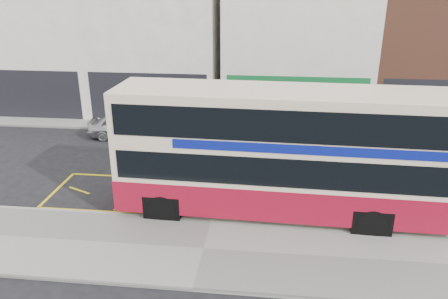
# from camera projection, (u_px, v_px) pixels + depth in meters

# --- Properties ---
(ground) EXTENTS (120.00, 120.00, 0.00)m
(ground) POSITION_uv_depth(u_px,v_px,m) (213.00, 217.00, 16.62)
(ground) COLOR black
(ground) RESTS_ON ground
(pavement) EXTENTS (40.00, 4.00, 0.15)m
(pavement) POSITION_uv_depth(u_px,v_px,m) (203.00, 250.00, 14.46)
(pavement) COLOR gray
(pavement) RESTS_ON ground
(kerb) EXTENTS (40.00, 0.15, 0.15)m
(kerb) POSITION_uv_depth(u_px,v_px,m) (211.00, 220.00, 16.24)
(kerb) COLOR gray
(kerb) RESTS_ON ground
(far_pavement) EXTENTS (50.00, 3.00, 0.15)m
(far_pavement) POSITION_uv_depth(u_px,v_px,m) (237.00, 126.00, 26.77)
(far_pavement) COLOR gray
(far_pavement) RESTS_ON ground
(road_markings) EXTENTS (14.00, 3.40, 0.01)m
(road_markings) POSITION_uv_depth(u_px,v_px,m) (218.00, 198.00, 18.10)
(road_markings) COLOR yellow
(road_markings) RESTS_ON ground
(terrace_far_left) EXTENTS (8.00, 8.01, 10.80)m
(terrace_far_left) POSITION_uv_depth(u_px,v_px,m) (48.00, 36.00, 30.13)
(terrace_far_left) COLOR white
(terrace_far_left) RESTS_ON ground
(terrace_left) EXTENTS (8.00, 8.01, 11.80)m
(terrace_left) POSITION_uv_depth(u_px,v_px,m) (161.00, 30.00, 29.13)
(terrace_left) COLOR white
(terrace_left) RESTS_ON ground
(terrace_green_shop) EXTENTS (9.00, 8.01, 11.30)m
(terrace_green_shop) POSITION_uv_depth(u_px,v_px,m) (297.00, 35.00, 28.29)
(terrace_green_shop) COLOR white
(terrace_green_shop) RESTS_ON ground
(terrace_right) EXTENTS (9.00, 8.01, 10.30)m
(terrace_right) POSITION_uv_depth(u_px,v_px,m) (440.00, 45.00, 27.54)
(terrace_right) COLOR brown
(terrace_right) RESTS_ON ground
(double_decker_bus) EXTENTS (12.27, 3.18, 4.87)m
(double_decker_bus) POSITION_uv_depth(u_px,v_px,m) (283.00, 152.00, 15.98)
(double_decker_bus) COLOR beige
(double_decker_bus) RESTS_ON ground
(bus_stop_post) EXTENTS (0.69, 0.13, 2.74)m
(bus_stop_post) POSITION_uv_depth(u_px,v_px,m) (171.00, 176.00, 15.75)
(bus_stop_post) COLOR black
(bus_stop_post) RESTS_ON pavement
(car_silver) EXTENTS (4.23, 1.77, 1.43)m
(car_silver) POSITION_uv_depth(u_px,v_px,m) (126.00, 126.00, 24.72)
(car_silver) COLOR #A3A2A7
(car_silver) RESTS_ON ground
(car_grey) EXTENTS (4.70, 2.19, 1.49)m
(car_grey) POSITION_uv_depth(u_px,v_px,m) (267.00, 123.00, 25.09)
(car_grey) COLOR #45484E
(car_grey) RESTS_ON ground
(car_white) EXTENTS (5.31, 3.54, 1.43)m
(car_white) POSITION_uv_depth(u_px,v_px,m) (434.00, 130.00, 24.03)
(car_white) COLOR white
(car_white) RESTS_ON ground
(street_tree_right) EXTENTS (2.57, 2.57, 5.54)m
(street_tree_right) POSITION_uv_depth(u_px,v_px,m) (366.00, 65.00, 25.64)
(street_tree_right) COLOR #301C15
(street_tree_right) RESTS_ON ground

